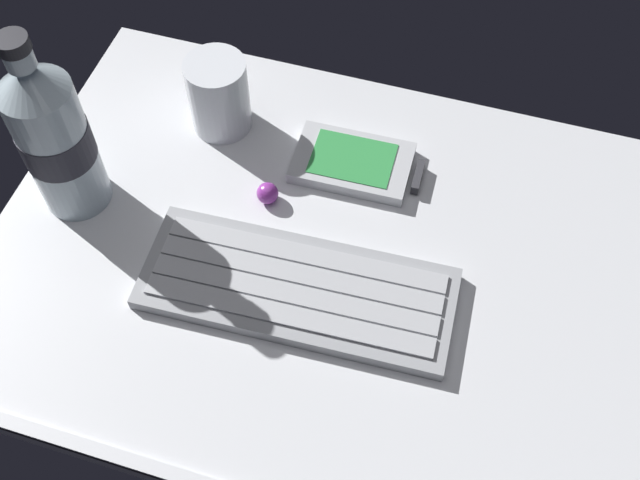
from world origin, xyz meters
TOP-DOWN VIEW (x-y plane):
  - ground_plane at (0.00, -0.23)cm, footprint 64.00×48.00cm
  - keyboard at (-0.87, -4.34)cm, footprint 29.45×12.26cm
  - handheld_device at (0.66, 11.50)cm, footprint 12.96×7.94cm
  - juice_cup at (-15.06, 13.35)cm, footprint 6.40×6.40cm
  - water_bottle at (-25.49, 0.34)cm, footprint 6.73×6.73cm
  - trackball_mouse at (-7.00, 5.00)cm, footprint 2.20×2.20cm

SIDE VIEW (x-z plane):
  - ground_plane at x=0.00cm, z-range -2.39..0.41cm
  - handheld_device at x=0.66cm, z-range -0.02..1.48cm
  - keyboard at x=-0.87cm, z-range -0.04..1.66cm
  - trackball_mouse at x=-7.00cm, z-range 0.00..2.20cm
  - juice_cup at x=-15.06cm, z-range -0.34..8.16cm
  - water_bottle at x=-25.49cm, z-range -1.39..19.41cm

